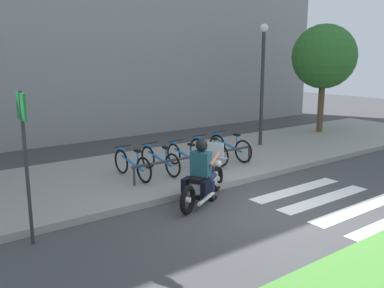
# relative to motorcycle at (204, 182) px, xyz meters

# --- Properties ---
(ground_plane) EXTENTS (48.00, 48.00, 0.00)m
(ground_plane) POSITION_rel_motorcycle_xyz_m (0.91, -1.50, -0.45)
(ground_plane) COLOR #424244
(sidewalk) EXTENTS (24.00, 4.40, 0.15)m
(sidewalk) POSITION_rel_motorcycle_xyz_m (0.91, 2.59, -0.38)
(sidewalk) COLOR gray
(sidewalk) RESTS_ON ground
(crosswalk_stripe_1) EXTENTS (2.80, 0.40, 0.01)m
(crosswalk_stripe_1) POSITION_rel_motorcycle_xyz_m (2.28, -2.30, -0.45)
(crosswalk_stripe_1) COLOR white
(crosswalk_stripe_1) RESTS_ON ground
(crosswalk_stripe_2) EXTENTS (2.80, 0.40, 0.01)m
(crosswalk_stripe_2) POSITION_rel_motorcycle_xyz_m (2.28, -1.50, -0.45)
(crosswalk_stripe_2) COLOR white
(crosswalk_stripe_2) RESTS_ON ground
(crosswalk_stripe_3) EXTENTS (2.80, 0.40, 0.01)m
(crosswalk_stripe_3) POSITION_rel_motorcycle_xyz_m (2.28, -0.70, -0.45)
(crosswalk_stripe_3) COLOR white
(crosswalk_stripe_3) RESTS_ON ground
(motorcycle) EXTENTS (2.01, 1.18, 1.20)m
(motorcycle) POSITION_rel_motorcycle_xyz_m (0.00, 0.00, 0.00)
(motorcycle) COLOR black
(motorcycle) RESTS_ON ground
(rider) EXTENTS (0.77, 0.71, 1.42)m
(rider) POSITION_rel_motorcycle_xyz_m (-0.07, -0.03, 0.36)
(rider) COLOR #1E4C59
(rider) RESTS_ON ground
(bicycle_0) EXTENTS (0.48, 1.68, 0.77)m
(bicycle_0) POSITION_rel_motorcycle_xyz_m (-0.65, 2.06, 0.05)
(bicycle_0) COLOR black
(bicycle_0) RESTS_ON sidewalk
(bicycle_1) EXTENTS (0.48, 1.71, 0.75)m
(bicycle_1) POSITION_rel_motorcycle_xyz_m (0.16, 2.06, 0.04)
(bicycle_1) COLOR black
(bicycle_1) RESTS_ON sidewalk
(bicycle_2) EXTENTS (0.48, 1.60, 0.72)m
(bicycle_2) POSITION_rel_motorcycle_xyz_m (0.97, 2.06, 0.03)
(bicycle_2) COLOR black
(bicycle_2) RESTS_ON sidewalk
(bicycle_3) EXTENTS (0.48, 1.60, 0.78)m
(bicycle_3) POSITION_rel_motorcycle_xyz_m (1.77, 2.06, 0.05)
(bicycle_3) COLOR black
(bicycle_3) RESTS_ON sidewalk
(bicycle_4) EXTENTS (0.48, 1.73, 0.80)m
(bicycle_4) POSITION_rel_motorcycle_xyz_m (2.58, 2.06, 0.06)
(bicycle_4) COLOR black
(bicycle_4) RESTS_ON sidewalk
(bike_rack) EXTENTS (3.83, 0.07, 0.49)m
(bike_rack) POSITION_rel_motorcycle_xyz_m (0.97, 1.50, 0.12)
(bike_rack) COLOR #333338
(bike_rack) RESTS_ON sidewalk
(street_lamp) EXTENTS (0.28, 0.28, 4.17)m
(street_lamp) POSITION_rel_motorcycle_xyz_m (4.81, 2.99, 2.09)
(street_lamp) COLOR #2D2D33
(street_lamp) RESTS_ON ground
(street_sign) EXTENTS (0.06, 0.44, 2.60)m
(street_sign) POSITION_rel_motorcycle_xyz_m (-3.64, 0.09, 1.32)
(street_sign) COLOR #2D2D33
(street_sign) RESTS_ON ground
(tree_near_rack) EXTENTS (2.50, 2.50, 4.38)m
(tree_near_rack) POSITION_rel_motorcycle_xyz_m (8.62, 3.39, 2.66)
(tree_near_rack) COLOR brown
(tree_near_rack) RESTS_ON ground
(building_backdrop) EXTENTS (24.00, 1.20, 9.93)m
(building_backdrop) POSITION_rel_motorcycle_xyz_m (0.91, 8.29, 4.51)
(building_backdrop) COLOR gray
(building_backdrop) RESTS_ON ground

